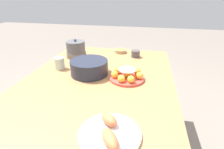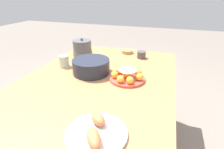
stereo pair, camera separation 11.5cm
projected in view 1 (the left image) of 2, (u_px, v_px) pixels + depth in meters
The scene contains 8 objects.
dining_table at pixel (97, 91), 1.19m from camera, with size 1.47×1.00×0.72m.
cake_plate at pixel (127, 75), 1.17m from camera, with size 0.24×0.24×0.08m.
serving_bowl at pixel (89, 67), 1.23m from camera, with size 0.26×0.26×0.10m.
sauce_bowl at pixel (120, 51), 1.68m from camera, with size 0.11×0.11×0.03m.
seafood_platter at pixel (110, 133), 0.71m from camera, with size 0.26×0.26×0.06m.
cup_near at pixel (136, 54), 1.57m from camera, with size 0.08×0.08×0.06m.
cup_far at pixel (60, 63), 1.32m from camera, with size 0.07×0.07×0.09m.
warming_pot at pixel (76, 49), 1.55m from camera, with size 0.17×0.17×0.17m.
Camera 1 is at (-0.99, -0.30, 1.26)m, focal length 28.00 mm.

